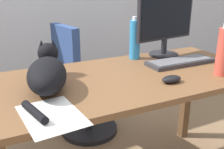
# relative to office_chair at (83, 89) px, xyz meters

# --- Properties ---
(desk) EXTENTS (1.54, 0.73, 0.75)m
(desk) POSITION_rel_office_chair_xyz_m (0.03, -0.71, 0.24)
(desk) COLOR brown
(desk) RESTS_ON ground_plane
(office_chair) EXTENTS (0.49, 0.48, 0.94)m
(office_chair) POSITION_rel_office_chair_xyz_m (0.00, 0.00, 0.00)
(office_chair) COLOR black
(office_chair) RESTS_ON ground_plane
(monitor) EXTENTS (0.48, 0.20, 0.41)m
(monitor) POSITION_rel_office_chair_xyz_m (0.44, -0.46, 0.57)
(monitor) COLOR #232328
(monitor) RESTS_ON desk
(keyboard) EXTENTS (0.44, 0.15, 0.03)m
(keyboard) POSITION_rel_office_chair_xyz_m (0.41, -0.67, 0.36)
(keyboard) COLOR #333338
(keyboard) RESTS_ON desk
(cat) EXTENTS (0.28, 0.59, 0.20)m
(cat) POSITION_rel_office_chair_xyz_m (-0.42, -0.70, 0.43)
(cat) COLOR black
(cat) RESTS_ON desk
(computer_mouse) EXTENTS (0.11, 0.06, 0.04)m
(computer_mouse) POSITION_rel_office_chair_xyz_m (0.16, -0.91, 0.36)
(computer_mouse) COLOR black
(computer_mouse) RESTS_ON desk
(paper_sheet) EXTENTS (0.23, 0.31, 0.00)m
(paper_sheet) POSITION_rel_office_chair_xyz_m (-0.48, -0.99, 0.35)
(paper_sheet) COLOR white
(paper_sheet) RESTS_ON desk
(water_bottle) EXTENTS (0.08, 0.08, 0.28)m
(water_bottle) POSITION_rel_office_chair_xyz_m (0.48, -0.93, 0.48)
(water_bottle) COLOR #D84C3D
(water_bottle) RESTS_ON desk
(spray_bottle) EXTENTS (0.07, 0.07, 0.28)m
(spray_bottle) POSITION_rel_office_chair_xyz_m (0.22, -0.44, 0.47)
(spray_bottle) COLOR #2D8CD1
(spray_bottle) RESTS_ON desk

